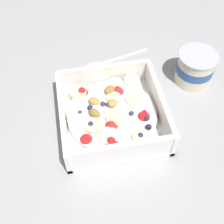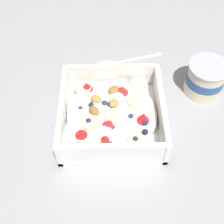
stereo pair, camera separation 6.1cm
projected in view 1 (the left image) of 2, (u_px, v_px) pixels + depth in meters
name	position (u px, v px, depth m)	size (l,w,h in m)	color
ground_plane	(117.00, 120.00, 0.63)	(2.40, 2.40, 0.00)	#9E9EA3
fruit_bowl	(112.00, 114.00, 0.62)	(0.21, 0.21, 0.06)	white
spoon	(104.00, 62.00, 0.73)	(0.06, 0.17, 0.01)	silver
yogurt_cup	(195.00, 68.00, 0.67)	(0.09, 0.09, 0.08)	beige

